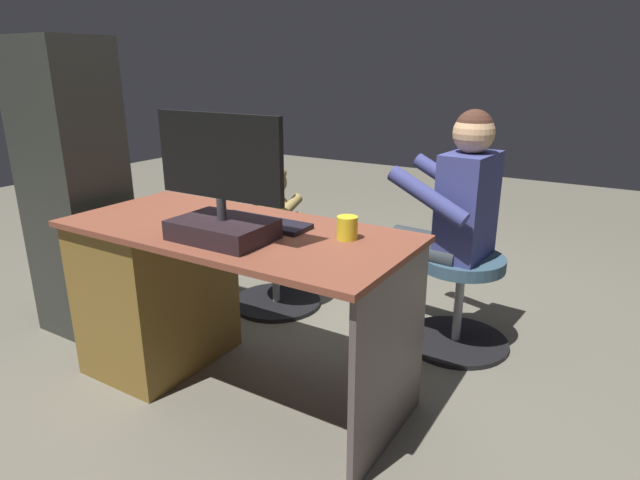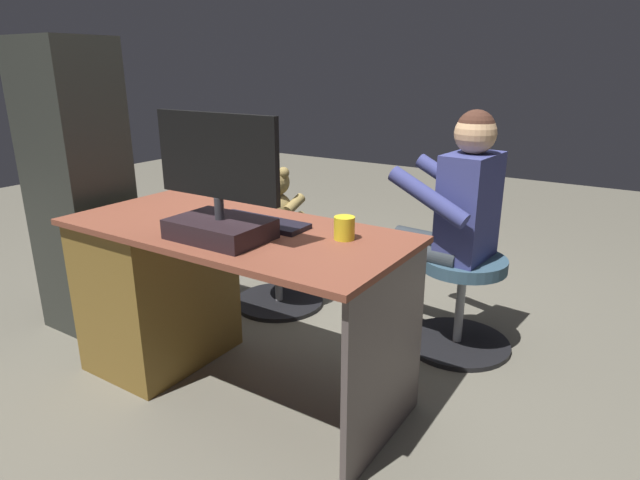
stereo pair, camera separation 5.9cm
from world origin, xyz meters
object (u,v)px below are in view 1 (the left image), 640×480
Objects in this scene: keyboard at (261,223)px; office_chair_teddy at (276,263)px; desk at (173,287)px; cup at (347,228)px; computer_mouse at (206,212)px; person at (448,211)px; monitor at (221,201)px; tv_remote at (200,217)px; teddy_bear at (275,201)px; visitor_chair at (459,295)px.

keyboard is 0.96m from office_chair_teddy.
cup is (-0.84, -0.11, 0.39)m from desk.
computer_mouse is at bearing 3.09° from keyboard.
person is (-0.97, -0.09, 0.43)m from office_chair_teddy.
monitor is 3.69× the size of tv_remote.
keyboard is at bearing -153.80° from tv_remote.
office_chair_teddy is at bearing -38.78° from cup.
monitor is 1.56× the size of teddy_bear.
keyboard is 0.39m from cup.
office_chair_teddy is (0.84, -0.67, -0.52)m from cup.
keyboard is at bearing 52.13° from visitor_chair.
cup is at bearing -159.83° from tv_remote.
person is (-0.14, -0.76, -0.09)m from cup.
keyboard is 0.80× the size of visitor_chair.
teddy_bear is 0.98m from person.
person reaches higher than visitor_chair.
teddy_bear is (-0.00, -0.80, 0.24)m from desk.
computer_mouse is (0.29, 0.02, 0.01)m from keyboard.
monitor is 1.32× the size of keyboard.
visitor_chair is at bearing -123.43° from tv_remote.
teddy_bear is at bearing -77.16° from computer_mouse.
cup is (-0.67, -0.04, 0.03)m from computer_mouse.
visitor_chair is (-0.90, -0.80, -0.49)m from computer_mouse.
keyboard is 1.19× the size of teddy_bear.
desk is 1.34m from person.
teddy_bear is at bearing 4.42° from visitor_chair.
computer_mouse is 0.18× the size of visitor_chair.
person is (-0.98, -0.87, 0.30)m from desk.
office_chair_teddy is 0.37m from teddy_bear.
monitor is 1.19m from office_chair_teddy.
desk is 0.40m from tv_remote.
cup reaches higher than office_chair_teddy.
person is at bearing -135.44° from computer_mouse.
monitor is 1.34m from visitor_chair.
keyboard is 0.85m from teddy_bear.
person is at bearing -138.23° from desk.
desk is at bearing 7.63° from cup.
keyboard is 0.80× the size of office_chair_teddy.
teddy_bear is (0.45, -0.71, -0.12)m from keyboard.
visitor_chair is 0.44m from person.
keyboard is at bearing 3.12° from cup.
teddy_bear is (0.16, -0.72, -0.12)m from computer_mouse.
teddy_bear is at bearing -57.51° from keyboard.
office_chair_teddy is at bearing 90.00° from teddy_bear.
office_chair_teddy and visitor_chair have the same top height.
keyboard is (-0.45, -0.09, 0.35)m from desk.
keyboard is 0.94m from person.
monitor is at bearing 163.61° from desk.
keyboard reaches higher than tv_remote.
person reaches higher than teddy_bear.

